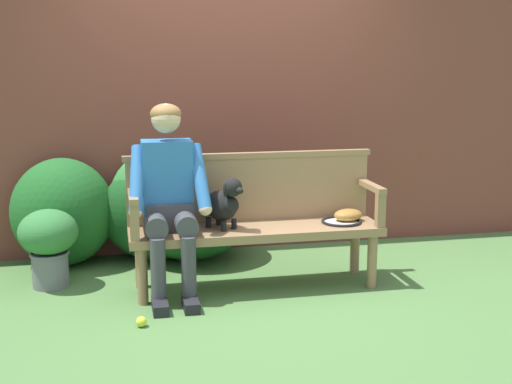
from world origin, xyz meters
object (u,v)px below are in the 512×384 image
Objects in this scene: baseball_glove at (348,215)px; potted_plant at (49,241)px; garden_bench at (256,235)px; dog_on_bench at (224,203)px; tennis_racket at (342,221)px; tennis_ball at (141,322)px; person_seated at (169,192)px.

baseball_glove is 2.16m from potted_plant.
potted_plant is at bearing 167.33° from garden_bench.
tennis_racket is at bearing 1.53° from dog_on_bench.
garden_bench is at bearing 2.91° from dog_on_bench.
potted_plant is (-1.21, 0.34, -0.29)m from dog_on_bench.
dog_on_bench is at bearing -178.47° from tennis_racket.
person_seated is at bearing 67.72° from tennis_ball.
person_seated reaches higher than baseball_glove.
person_seated is at bearing -179.21° from garden_bench.
dog_on_bench is 5.63× the size of tennis_ball.
potted_plant is at bearing 171.48° from tennis_racket.
baseball_glove is at bearing 13.14° from tennis_racket.
baseball_glove is at bearing 2.18° from dog_on_bench.
tennis_racket is at bearing -8.52° from potted_plant.
tennis_racket is at bearing 21.49° from tennis_ball.
garden_bench is 3.13× the size of tennis_racket.
garden_bench is 0.70m from baseball_glove.
potted_plant is at bearing 123.84° from tennis_ball.
dog_on_bench is 0.65× the size of tennis_racket.
garden_bench reaches higher than tennis_ball.
person_seated reaches higher than tennis_racket.
garden_bench is 1.48m from potted_plant.
person_seated is 1.28m from tennis_racket.
person_seated is at bearing -21.78° from potted_plant.
garden_bench is at bearing 34.25° from tennis_ball.
dog_on_bench is at bearing -177.09° from garden_bench.
garden_bench is at bearing 0.79° from person_seated.
potted_plant is (-2.08, 0.31, -0.12)m from tennis_racket.
dog_on_bench is (0.38, -0.00, -0.09)m from person_seated.
potted_plant reaches higher than tennis_ball.
tennis_ball is (-0.84, -0.57, -0.35)m from garden_bench.
baseball_glove is (1.30, 0.03, -0.23)m from person_seated.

